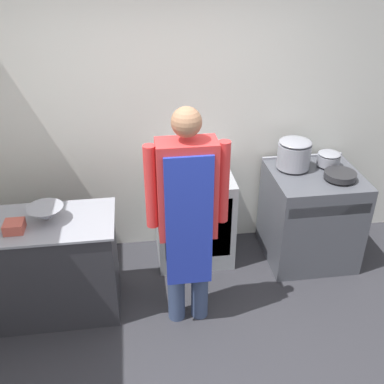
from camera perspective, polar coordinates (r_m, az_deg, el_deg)
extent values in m
plane|color=#2D2D33|center=(3.55, 0.88, -22.51)|extent=(14.00, 14.00, 0.00)
cube|color=silver|center=(4.20, -2.68, 9.39)|extent=(8.00, 0.05, 2.70)
cube|color=#2D2D33|center=(3.92, -17.72, -9.18)|extent=(1.10, 0.59, 0.87)
cube|color=gray|center=(3.67, -18.76, -3.76)|extent=(1.14, 0.61, 0.02)
cube|color=#4C4F56|center=(4.49, 14.74, -2.95)|extent=(0.81, 0.77, 0.91)
cube|color=gray|center=(4.06, 17.10, -2.24)|extent=(0.75, 0.03, 0.10)
cube|color=gray|center=(4.57, 13.83, 4.46)|extent=(0.81, 0.03, 0.02)
cube|color=#93999E|center=(4.33, 0.25, -3.30)|extent=(0.72, 0.56, 0.89)
cube|color=silver|center=(4.08, 0.80, -4.83)|extent=(0.61, 0.02, 0.62)
cylinder|color=#38476B|center=(3.67, -2.05, -10.77)|extent=(0.14, 0.14, 0.85)
cylinder|color=#38476B|center=(3.69, 0.99, -10.51)|extent=(0.14, 0.14, 0.85)
cube|color=red|center=(3.22, -0.59, 0.32)|extent=(0.43, 0.22, 0.75)
cube|color=#2338B2|center=(3.23, -0.29, -4.15)|extent=(0.34, 0.02, 1.08)
cylinder|color=red|center=(3.18, -5.23, 0.59)|extent=(0.09, 0.09, 0.64)
cylinder|color=red|center=(3.24, 3.97, 1.21)|extent=(0.09, 0.09, 0.64)
sphere|color=#9E7051|center=(3.00, -0.64, 8.88)|extent=(0.21, 0.21, 0.21)
cone|color=gray|center=(3.64, -18.06, -2.65)|extent=(0.28, 0.28, 0.12)
cube|color=#B24C3F|center=(3.60, -21.65, -4.11)|extent=(0.14, 0.14, 0.08)
cylinder|color=gray|center=(4.26, 12.81, 4.52)|extent=(0.31, 0.31, 0.23)
ellipsoid|color=gray|center=(4.21, 13.01, 6.19)|extent=(0.30, 0.30, 0.05)
cylinder|color=#262628|center=(4.21, 18.30, 2.06)|extent=(0.28, 0.28, 0.05)
cylinder|color=gray|center=(4.42, 16.94, 3.92)|extent=(0.21, 0.21, 0.10)
ellipsoid|color=gray|center=(4.39, 17.06, 4.67)|extent=(0.21, 0.21, 0.04)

